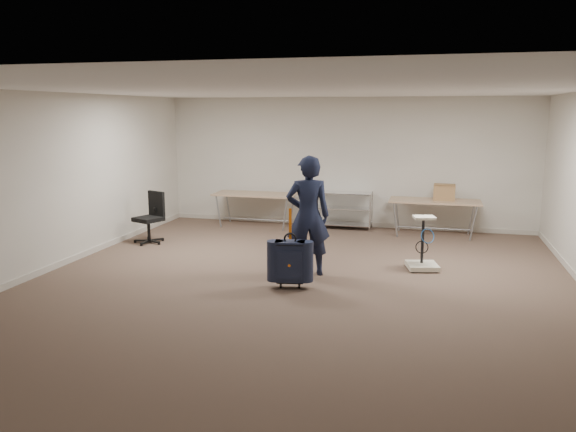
# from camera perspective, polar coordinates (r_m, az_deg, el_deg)

# --- Properties ---
(ground) EXTENTS (9.00, 9.00, 0.00)m
(ground) POSITION_cam_1_polar(r_m,az_deg,el_deg) (8.22, 0.99, -7.12)
(ground) COLOR #47362B
(ground) RESTS_ON ground
(room_shell) EXTENTS (8.00, 9.00, 9.00)m
(room_shell) POSITION_cam_1_polar(r_m,az_deg,el_deg) (9.50, 2.94, -4.36)
(room_shell) COLOR beige
(room_shell) RESTS_ON ground
(folding_table_left) EXTENTS (1.80, 0.75, 0.73)m
(folding_table_left) POSITION_cam_1_polar(r_m,az_deg,el_deg) (12.29, -3.34, 2.07)
(folding_table_left) COLOR tan
(folding_table_left) RESTS_ON ground
(folding_table_right) EXTENTS (1.80, 0.75, 0.73)m
(folding_table_right) POSITION_cam_1_polar(r_m,az_deg,el_deg) (11.71, 14.67, 1.31)
(folding_table_right) COLOR tan
(folding_table_right) RESTS_ON ground
(wire_shelf) EXTENTS (1.22, 0.47, 0.80)m
(wire_shelf) POSITION_cam_1_polar(r_m,az_deg,el_deg) (12.13, 5.62, 0.79)
(wire_shelf) COLOR silver
(wire_shelf) RESTS_ON ground
(person) EXTENTS (0.78, 0.63, 1.85)m
(person) POSITION_cam_1_polar(r_m,az_deg,el_deg) (8.58, 2.05, 0.01)
(person) COLOR black
(person) RESTS_ON ground
(suitcase) EXTENTS (0.46, 0.31, 1.16)m
(suitcase) POSITION_cam_1_polar(r_m,az_deg,el_deg) (8.02, 0.21, -4.64)
(suitcase) COLOR black
(suitcase) RESTS_ON ground
(office_chair) EXTENTS (0.59, 0.60, 0.98)m
(office_chair) POSITION_cam_1_polar(r_m,az_deg,el_deg) (11.13, -13.80, -1.13)
(office_chair) COLOR black
(office_chair) RESTS_ON ground
(equipment_cart) EXTENTS (0.57, 0.57, 0.87)m
(equipment_cart) POSITION_cam_1_polar(r_m,az_deg,el_deg) (9.25, 13.52, -3.93)
(equipment_cart) COLOR beige
(equipment_cart) RESTS_ON ground
(cardboard_box) EXTENTS (0.43, 0.33, 0.32)m
(cardboard_box) POSITION_cam_1_polar(r_m,az_deg,el_deg) (11.77, 15.59, 2.35)
(cardboard_box) COLOR #896040
(cardboard_box) RESTS_ON folding_table_right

